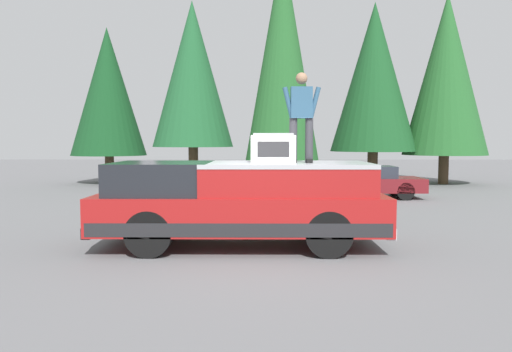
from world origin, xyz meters
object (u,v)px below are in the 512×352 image
Objects in this scene: pickup_truck at (241,202)px; person_on_truck_bed at (301,115)px; compressor_unit at (273,148)px; parked_car_maroon at (365,182)px.

person_on_truck_bed is (-0.19, -1.15, 1.68)m from pickup_truck.
compressor_unit is 0.83m from person_on_truck_bed.
parked_car_maroon is at bearing -23.62° from compressor_unit.
compressor_unit is at bearing -93.95° from pickup_truck.
pickup_truck is 1.35× the size of parked_car_maroon.
pickup_truck is at bearing 80.66° from person_on_truck_bed.
pickup_truck is at bearing 152.71° from parked_car_maroon.
compressor_unit is at bearing 74.53° from person_on_truck_bed.
compressor_unit is (-0.04, -0.62, 1.05)m from pickup_truck.
parked_car_maroon is (8.15, -4.21, -0.29)m from pickup_truck.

